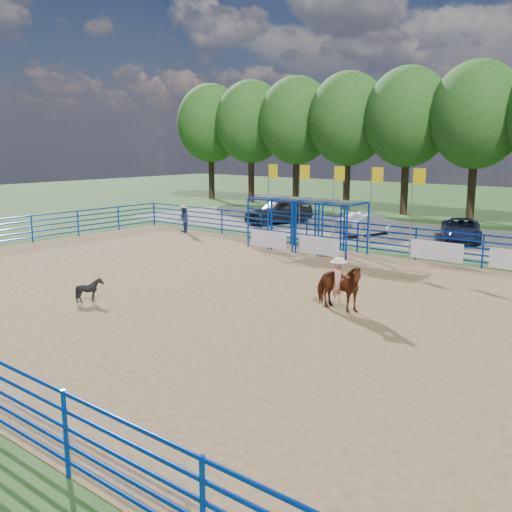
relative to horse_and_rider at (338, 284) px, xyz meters
The scene contains 12 objects.
ground 4.62m from the horse_and_rider, behind, with size 120.00×120.00×0.00m, color #325923.
arena_dirt 4.62m from the horse_and_rider, behind, with size 30.00×20.00×0.02m, color olive.
gravel_strip 16.90m from the horse_and_rider, 105.40° to the left, with size 40.00×10.00×0.01m, color slate.
horse_and_rider is the anchor object (origin of this frame).
calf 8.25m from the horse_and_rider, 147.72° to the right, with size 0.66×0.74×0.82m, color black.
spectator_cowboy 17.58m from the horse_and_rider, 152.31° to the left, with size 0.94×0.87×1.61m.
car_a 20.58m from the horse_and_rider, 132.13° to the left, with size 1.92×4.77×1.63m, color black.
car_b 15.95m from the horse_and_rider, 114.80° to the left, with size 1.40×4.01×1.32m, color gray.
car_c 15.83m from the horse_and_rider, 96.22° to the left, with size 2.05×4.44×1.23m, color #151B36.
perimeter_fence 4.54m from the horse_and_rider, behind, with size 30.10×20.10×1.50m.
chute_assembly 10.32m from the horse_and_rider, 128.20° to the left, with size 19.32×2.41×4.20m.
treeline 26.51m from the horse_and_rider, 100.05° to the left, with size 56.40×6.40×11.24m.
Camera 1 is at (13.51, -14.50, 5.23)m, focal length 40.00 mm.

